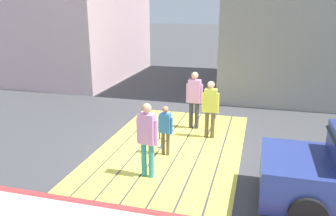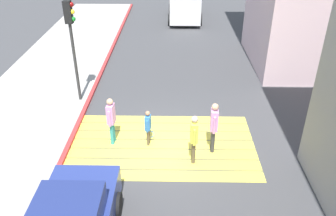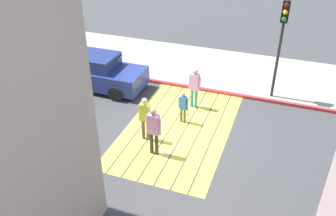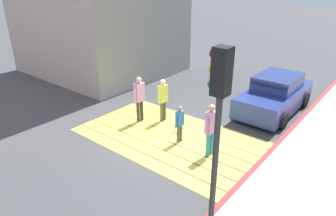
{
  "view_description": "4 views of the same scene",
  "coord_description": "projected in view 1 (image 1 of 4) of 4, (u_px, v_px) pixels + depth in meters",
  "views": [
    {
      "loc": [
        -8.5,
        -2.21,
        3.81
      ],
      "look_at": [
        0.15,
        0.13,
        1.09
      ],
      "focal_mm": 36.87,
      "sensor_mm": 36.0,
      "label": 1
    },
    {
      "loc": [
        0.36,
        -9.91,
        7.19
      ],
      "look_at": [
        0.18,
        0.74,
        1.05
      ],
      "focal_mm": 37.2,
      "sensor_mm": 36.0,
      "label": 2
    },
    {
      "loc": [
        10.77,
        3.5,
        7.83
      ],
      "look_at": [
        0.2,
        -0.34,
        0.97
      ],
      "focal_mm": 38.59,
      "sensor_mm": 36.0,
      "label": 3
    },
    {
      "loc": [
        -5.96,
        7.37,
        5.28
      ],
      "look_at": [
        0.32,
        -0.34,
        0.92
      ],
      "focal_mm": 32.35,
      "sensor_mm": 36.0,
      "label": 4
    }
  ],
  "objects": [
    {
      "name": "crosswalk_stripes",
      "position": [
        171.0,
        148.0,
        9.51
      ],
      "size": [
        6.4,
        3.8,
        0.01
      ],
      "color": "#EAD64C",
      "rests_on": "ground"
    },
    {
      "name": "pedestrian_child_with_racket",
      "position": [
        165.0,
        128.0,
        8.85
      ],
      "size": [
        0.3,
        0.41,
        1.33
      ],
      "color": "brown",
      "rests_on": "ground"
    },
    {
      "name": "pedestrian_adult_trailing",
      "position": [
        194.0,
        96.0,
        10.7
      ],
      "size": [
        0.25,
        0.53,
        1.82
      ],
      "color": "#333338",
      "rests_on": "ground"
    },
    {
      "name": "pedestrian_adult_side",
      "position": [
        147.0,
        135.0,
        7.63
      ],
      "size": [
        0.26,
        0.51,
        1.75
      ],
      "color": "teal",
      "rests_on": "ground"
    },
    {
      "name": "curb_painted",
      "position": [
        128.0,
        211.0,
        6.49
      ],
      "size": [
        0.16,
        40.0,
        0.13
      ],
      "primitive_type": "cube",
      "color": "#BC3333",
      "rests_on": "ground"
    },
    {
      "name": "pedestrian_adult_lead",
      "position": [
        210.0,
        105.0,
        9.94
      ],
      "size": [
        0.22,
        0.5,
        1.71
      ],
      "color": "brown",
      "rests_on": "ground"
    },
    {
      "name": "ground_plane",
      "position": [
        171.0,
        148.0,
        9.51
      ],
      "size": [
        120.0,
        120.0,
        0.0
      ],
      "primitive_type": "plane",
      "color": "#424244"
    }
  ]
}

